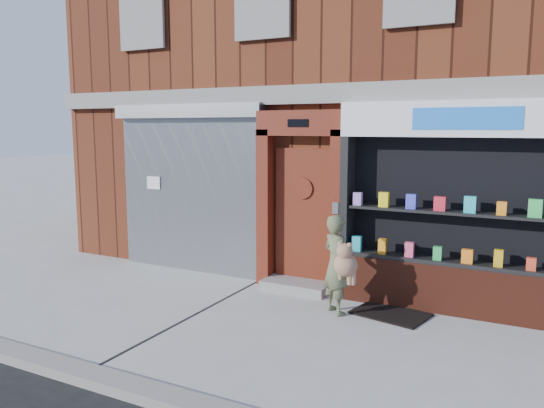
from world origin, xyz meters
The scene contains 8 objects.
ground centered at (0.00, 0.00, 0.00)m, with size 80.00×80.00×0.00m, color #9E9E99.
curb centered at (0.00, -2.15, 0.06)m, with size 60.00×0.30×0.12m, color gray.
building centered at (0.00, 5.99, 4.00)m, with size 12.00×8.16×8.00m.
shutter_bay centered at (-3.00, 1.93, 1.72)m, with size 3.10×0.30×3.04m.
red_door_bay centered at (-0.75, 1.86, 1.46)m, with size 1.52×0.58×2.90m.
pharmacy_bay centered at (1.75, 1.81, 1.37)m, with size 3.50×0.41×3.00m.
woman centered at (0.22, 0.98, 0.72)m, with size 0.65×0.58×1.42m.
doormat centered at (0.91, 1.29, 0.01)m, with size 1.00×0.70×0.03m, color black.
Camera 1 is at (2.74, -5.90, 2.63)m, focal length 35.00 mm.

